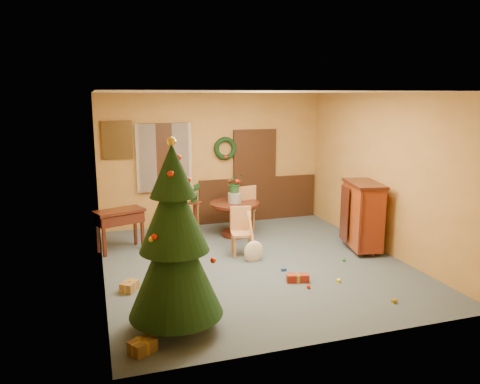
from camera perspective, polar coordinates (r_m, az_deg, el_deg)
name	(u,v)px	position (r m, az deg, el deg)	size (l,w,h in m)	color
room_envelope	(223,174)	(10.45, -2.07, 2.16)	(5.50, 5.50, 5.50)	#384952
dining_table	(235,212)	(9.60, -0.65, -2.51)	(1.02, 1.02, 0.70)	black
urn	(235,198)	(9.52, -0.65, -0.68)	(0.28, 0.28, 0.20)	slate
centerpiece_plant	(235,183)	(9.46, -0.66, 1.11)	(0.36, 0.31, 0.40)	#1E4C23
chair_near	(241,229)	(8.49, 0.18, -4.58)	(0.43, 0.43, 0.87)	#A66B42
chair_far	(244,207)	(9.92, 0.49, -1.79)	(0.52, 0.52, 1.00)	#A66B42
guitar	(254,238)	(8.15, 1.68, -5.66)	(0.35, 0.17, 0.83)	beige
plant_stand	(195,215)	(9.56, -5.47, -2.84)	(0.28, 0.28, 0.73)	black
stand_plant	(195,192)	(9.45, -5.52, -0.06)	(0.22, 0.17, 0.39)	#19471E
christmas_tree	(174,242)	(5.68, -8.00, -6.03)	(1.16, 1.16, 2.39)	#382111
writing_desk	(120,220)	(8.93, -14.47, -3.32)	(0.98, 0.71, 0.78)	black
sideboard	(363,214)	(8.95, 14.73, -2.63)	(0.72, 1.09, 1.29)	#63180B
gift_a	(143,346)	(5.66, -11.80, -17.94)	(0.35, 0.32, 0.15)	brown
gift_b	(197,282)	(7.15, -5.29, -10.89)	(0.27, 0.27, 0.22)	maroon
gift_c	(130,286)	(7.25, -13.31, -11.14)	(0.31, 0.33, 0.15)	brown
gift_d	(298,278)	(7.45, 7.05, -10.37)	(0.37, 0.22, 0.12)	maroon
toy_a	(284,270)	(7.86, 5.35, -9.41)	(0.08, 0.05, 0.05)	#2546A2
toy_b	(344,260)	(8.46, 12.56, -8.05)	(0.06, 0.06, 0.06)	green
toy_c	(339,281)	(7.55, 11.92, -10.55)	(0.08, 0.05, 0.05)	yellow
toy_d	(309,287)	(7.24, 8.36, -11.35)	(0.06, 0.06, 0.06)	#B4200C
toy_e	(394,301)	(7.06, 18.29, -12.51)	(0.08, 0.05, 0.05)	gold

